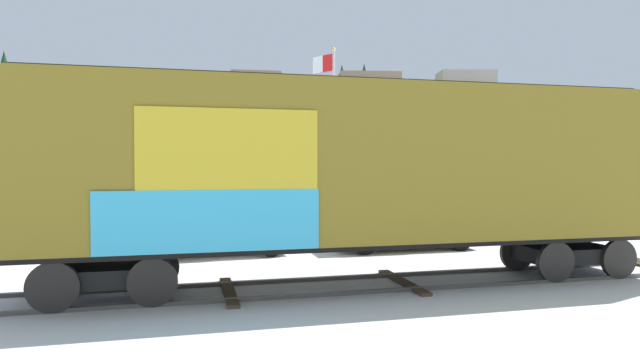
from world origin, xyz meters
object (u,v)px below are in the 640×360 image
(parked_car_black, at_px, (400,224))
(flagpole, at_px, (330,111))
(freight_car, at_px, (362,167))
(parked_car_silver, at_px, (216,225))

(parked_car_black, bearing_deg, flagpole, 90.31)
(parked_car_black, bearing_deg, freight_car, -119.98)
(flagpole, distance_m, parked_car_silver, 11.62)
(freight_car, xyz_separation_m, parked_car_black, (2.75, 4.77, -1.82))
(freight_car, xyz_separation_m, flagpole, (2.70, 13.97, 2.68))
(freight_car, bearing_deg, parked_car_silver, 121.68)
(freight_car, distance_m, parked_car_black, 5.80)
(freight_car, xyz_separation_m, parked_car_silver, (-2.99, 4.85, -1.73))
(parked_car_silver, distance_m, parked_car_black, 5.75)
(freight_car, distance_m, parked_car_silver, 5.96)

